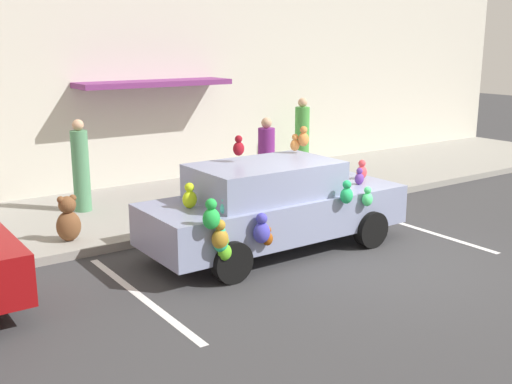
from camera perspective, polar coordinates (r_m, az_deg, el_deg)
ground_plane at (r=10.35m, az=11.29°, el=-6.42°), size 60.00×60.00×0.00m
sidewalk at (r=14.08m, az=-3.44°, el=-0.46°), size 24.00×4.00×0.15m
storefront_building at (r=15.53m, az=-7.87°, el=12.39°), size 24.00×1.25×6.40m
parking_stripe_front at (r=12.40m, az=14.40°, el=-3.19°), size 0.12×3.60×0.01m
parking_stripe_rear at (r=9.07m, az=-10.52°, el=-9.31°), size 0.12×3.60×0.01m
plush_covered_car at (r=10.54m, az=1.62°, el=-1.23°), size 4.63×1.98×2.03m
teddy_bear_on_sidewalk at (r=11.15m, az=-16.75°, el=-2.45°), size 0.42×0.35×0.80m
pedestrian_near_shopfront at (r=14.03m, az=0.95°, el=3.09°), size 0.37×0.37×1.70m
pedestrian_walking_past at (r=16.81m, az=4.22°, el=5.14°), size 0.39×0.39×1.88m
pedestrian_by_lamp at (r=12.95m, az=-15.68°, el=2.07°), size 0.34×0.34×1.85m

